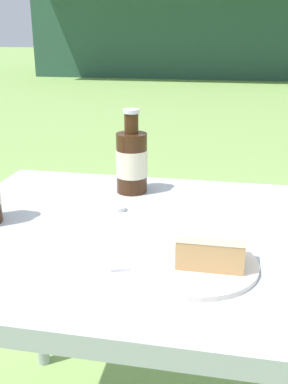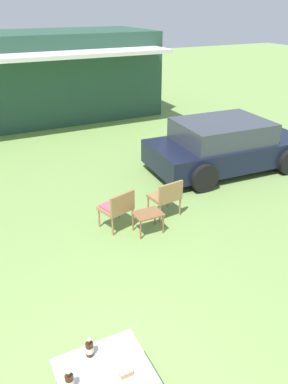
% 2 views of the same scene
% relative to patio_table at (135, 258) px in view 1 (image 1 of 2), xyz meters
% --- Properties ---
extents(cabin_building, '(10.79, 4.75, 2.94)m').
position_rel_patio_table_xyz_m(cabin_building, '(0.71, 11.75, 0.86)').
color(cabin_building, '#284C3D').
rests_on(cabin_building, ground_plane).
extents(patio_table, '(0.88, 0.73, 0.69)m').
position_rel_patio_table_xyz_m(patio_table, '(0.00, 0.00, 0.00)').
color(patio_table, '#9EA3A8').
rests_on(patio_table, ground_plane).
extents(cake_on_plate, '(0.23, 0.23, 0.08)m').
position_rel_patio_table_xyz_m(cake_on_plate, '(0.15, -0.14, 0.09)').
color(cake_on_plate, silver).
rests_on(cake_on_plate, patio_table).
extents(cola_bottle_near, '(0.08, 0.08, 0.22)m').
position_rel_patio_table_xyz_m(cola_bottle_near, '(-0.06, 0.24, 0.15)').
color(cola_bottle_near, '#381E0F').
rests_on(cola_bottle_near, patio_table).
extents(fork, '(0.16, 0.07, 0.01)m').
position_rel_patio_table_xyz_m(fork, '(0.07, -0.15, 0.07)').
color(fork, silver).
rests_on(fork, patio_table).
extents(loose_bottle_cap, '(0.03, 0.03, 0.01)m').
position_rel_patio_table_xyz_m(loose_bottle_cap, '(-0.06, 0.10, 0.07)').
color(loose_bottle_cap, silver).
rests_on(loose_bottle_cap, patio_table).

